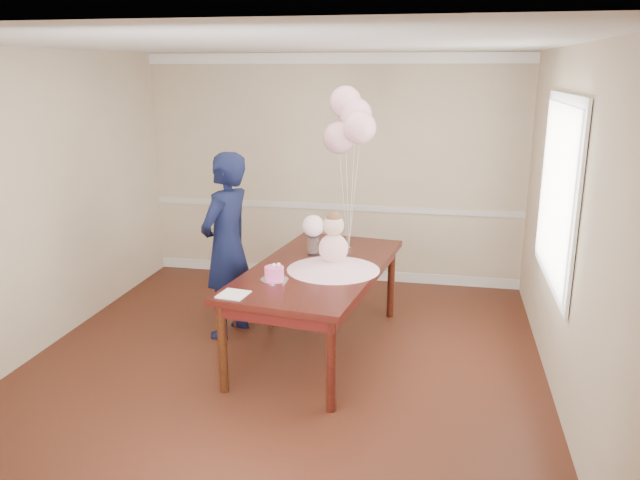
# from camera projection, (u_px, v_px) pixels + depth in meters

# --- Properties ---
(floor) EXTENTS (4.50, 5.00, 0.00)m
(floor) POSITION_uv_depth(u_px,v_px,m) (281.00, 368.00, 5.43)
(floor) COLOR #33150C
(floor) RESTS_ON ground
(ceiling) EXTENTS (4.50, 5.00, 0.02)m
(ceiling) POSITION_uv_depth(u_px,v_px,m) (275.00, 44.00, 4.71)
(ceiling) COLOR silver
(ceiling) RESTS_ON wall_back
(wall_back) EXTENTS (4.50, 0.02, 2.70)m
(wall_back) POSITION_uv_depth(u_px,v_px,m) (333.00, 170.00, 7.43)
(wall_back) COLOR tan
(wall_back) RESTS_ON floor
(wall_front) EXTENTS (4.50, 0.02, 2.70)m
(wall_front) POSITION_uv_depth(u_px,v_px,m) (127.00, 347.00, 2.71)
(wall_front) COLOR tan
(wall_front) RESTS_ON floor
(wall_left) EXTENTS (0.02, 5.00, 2.70)m
(wall_left) POSITION_uv_depth(u_px,v_px,m) (31.00, 206.00, 5.50)
(wall_left) COLOR tan
(wall_left) RESTS_ON floor
(wall_right) EXTENTS (0.02, 5.00, 2.70)m
(wall_right) POSITION_uv_depth(u_px,v_px,m) (569.00, 231.00, 4.64)
(wall_right) COLOR tan
(wall_right) RESTS_ON floor
(chair_rail_trim) EXTENTS (4.50, 0.02, 0.07)m
(chair_rail_trim) POSITION_uv_depth(u_px,v_px,m) (332.00, 207.00, 7.54)
(chair_rail_trim) COLOR silver
(chair_rail_trim) RESTS_ON wall_back
(crown_molding) EXTENTS (4.50, 0.02, 0.12)m
(crown_molding) POSITION_uv_depth(u_px,v_px,m) (333.00, 58.00, 7.08)
(crown_molding) COLOR white
(crown_molding) RESTS_ON wall_back
(baseboard_trim) EXTENTS (4.50, 0.02, 0.12)m
(baseboard_trim) POSITION_uv_depth(u_px,v_px,m) (332.00, 273.00, 7.77)
(baseboard_trim) COLOR silver
(baseboard_trim) RESTS_ON floor
(window_frame) EXTENTS (0.02, 1.66, 1.56)m
(window_frame) POSITION_uv_depth(u_px,v_px,m) (558.00, 192.00, 5.07)
(window_frame) COLOR white
(window_frame) RESTS_ON wall_right
(window_blinds) EXTENTS (0.01, 1.50, 1.40)m
(window_blinds) POSITION_uv_depth(u_px,v_px,m) (556.00, 192.00, 5.07)
(window_blinds) COLOR white
(window_blinds) RESTS_ON wall_right
(dining_table_top) EXTENTS (1.36, 2.29, 0.05)m
(dining_table_top) POSITION_uv_depth(u_px,v_px,m) (318.00, 269.00, 5.59)
(dining_table_top) COLOR black
(dining_table_top) RESTS_ON table_leg_fl
(table_apron) EXTENTS (1.24, 2.17, 0.11)m
(table_apron) POSITION_uv_depth(u_px,v_px,m) (318.00, 277.00, 5.61)
(table_apron) COLOR black
(table_apron) RESTS_ON table_leg_fl
(table_leg_fl) EXTENTS (0.09, 0.09, 0.76)m
(table_leg_fl) POSITION_uv_depth(u_px,v_px,m) (223.00, 348.00, 4.94)
(table_leg_fl) COLOR black
(table_leg_fl) RESTS_ON floor
(table_leg_fr) EXTENTS (0.09, 0.09, 0.76)m
(table_leg_fr) POSITION_uv_depth(u_px,v_px,m) (331.00, 366.00, 4.65)
(table_leg_fr) COLOR black
(table_leg_fr) RESTS_ON floor
(table_leg_bl) EXTENTS (0.09, 0.09, 0.76)m
(table_leg_bl) POSITION_uv_depth(u_px,v_px,m) (309.00, 273.00, 6.75)
(table_leg_bl) COLOR black
(table_leg_bl) RESTS_ON floor
(table_leg_br) EXTENTS (0.09, 0.09, 0.76)m
(table_leg_br) POSITION_uv_depth(u_px,v_px,m) (391.00, 282.00, 6.46)
(table_leg_br) COLOR black
(table_leg_br) RESTS_ON floor
(baby_skirt) EXTENTS (0.93, 0.93, 0.11)m
(baby_skirt) POSITION_uv_depth(u_px,v_px,m) (333.00, 264.00, 5.47)
(baby_skirt) COLOR #FBB9D1
(baby_skirt) RESTS_ON dining_table_top
(baby_torso) EXTENTS (0.26, 0.26, 0.26)m
(baby_torso) POSITION_uv_depth(u_px,v_px,m) (333.00, 248.00, 5.43)
(baby_torso) COLOR #F79CCA
(baby_torso) RESTS_ON baby_skirt
(baby_head) EXTENTS (0.18, 0.18, 0.18)m
(baby_head) POSITION_uv_depth(u_px,v_px,m) (334.00, 226.00, 5.38)
(baby_head) COLOR beige
(baby_head) RESTS_ON baby_torso
(baby_hair) EXTENTS (0.13, 0.13, 0.13)m
(baby_hair) POSITION_uv_depth(u_px,v_px,m) (334.00, 218.00, 5.36)
(baby_hair) COLOR brown
(baby_hair) RESTS_ON baby_head
(cake_platter) EXTENTS (0.27, 0.27, 0.01)m
(cake_platter) POSITION_uv_depth(u_px,v_px,m) (274.00, 280.00, 5.21)
(cake_platter) COLOR silver
(cake_platter) RESTS_ON dining_table_top
(birthday_cake) EXTENTS (0.18, 0.18, 0.11)m
(birthday_cake) POSITION_uv_depth(u_px,v_px,m) (274.00, 273.00, 5.20)
(birthday_cake) COLOR #F74EA4
(birthday_cake) RESTS_ON cake_platter
(cake_flower_a) EXTENTS (0.03, 0.03, 0.03)m
(cake_flower_a) POSITION_uv_depth(u_px,v_px,m) (274.00, 265.00, 5.18)
(cake_flower_a) COLOR white
(cake_flower_a) RESTS_ON birthday_cake
(cake_flower_b) EXTENTS (0.03, 0.03, 0.03)m
(cake_flower_b) POSITION_uv_depth(u_px,v_px,m) (279.00, 265.00, 5.19)
(cake_flower_b) COLOR white
(cake_flower_b) RESTS_ON birthday_cake
(rose_vase_near) EXTENTS (0.12, 0.12, 0.17)m
(rose_vase_near) POSITION_uv_depth(u_px,v_px,m) (313.00, 246.00, 5.91)
(rose_vase_near) COLOR silver
(rose_vase_near) RESTS_ON dining_table_top
(roses_near) EXTENTS (0.21, 0.21, 0.21)m
(roses_near) POSITION_uv_depth(u_px,v_px,m) (313.00, 226.00, 5.86)
(roses_near) COLOR white
(roses_near) RESTS_ON rose_vase_near
(napkin) EXTENTS (0.24, 0.24, 0.01)m
(napkin) POSITION_uv_depth(u_px,v_px,m) (233.00, 294.00, 4.87)
(napkin) COLOR white
(napkin) RESTS_ON dining_table_top
(balloon_weight) EXTENTS (0.05, 0.05, 0.02)m
(balloon_weight) POSITION_uv_depth(u_px,v_px,m) (349.00, 248.00, 6.09)
(balloon_weight) COLOR white
(balloon_weight) RESTS_ON dining_table_top
(balloon_a) EXTENTS (0.30, 0.30, 0.30)m
(balloon_a) POSITION_uv_depth(u_px,v_px,m) (339.00, 138.00, 5.84)
(balloon_a) COLOR #E09EAE
(balloon_a) RESTS_ON balloon_ribbon_a
(balloon_b) EXTENTS (0.30, 0.30, 0.30)m
(balloon_b) POSITION_uv_depth(u_px,v_px,m) (360.00, 128.00, 5.69)
(balloon_b) COLOR #FFB4C4
(balloon_b) RESTS_ON balloon_ribbon_b
(balloon_c) EXTENTS (0.30, 0.30, 0.30)m
(balloon_c) POSITION_uv_depth(u_px,v_px,m) (356.00, 114.00, 5.84)
(balloon_c) COLOR #FFB4DB
(balloon_c) RESTS_ON balloon_ribbon_c
(balloon_d) EXTENTS (0.30, 0.30, 0.30)m
(balloon_d) POSITION_uv_depth(u_px,v_px,m) (346.00, 102.00, 5.86)
(balloon_d) COLOR #FFB4CE
(balloon_d) RESTS_ON balloon_ribbon_d
(balloon_ribbon_a) EXTENTS (0.10, 0.02, 0.90)m
(balloon_ribbon_a) POSITION_uv_depth(u_px,v_px,m) (344.00, 203.00, 5.99)
(balloon_ribbon_a) COLOR silver
(balloon_ribbon_a) RESTS_ON balloon_weight
(balloon_ribbon_b) EXTENTS (0.10, 0.07, 1.01)m
(balloon_ribbon_b) POSITION_uv_depth(u_px,v_px,m) (354.00, 198.00, 5.91)
(balloon_ribbon_b) COLOR white
(balloon_ribbon_b) RESTS_ON balloon_weight
(balloon_ribbon_c) EXTENTS (0.04, 0.10, 1.12)m
(balloon_ribbon_c) POSITION_uv_depth(u_px,v_px,m) (352.00, 191.00, 5.99)
(balloon_ribbon_c) COLOR white
(balloon_ribbon_c) RESTS_ON balloon_weight
(balloon_ribbon_d) EXTENTS (0.07, 0.12, 1.22)m
(balloon_ribbon_d) POSITION_uv_depth(u_px,v_px,m) (347.00, 185.00, 6.00)
(balloon_ribbon_d) COLOR white
(balloon_ribbon_d) RESTS_ON balloon_weight
(dining_chair_seat) EXTENTS (0.47, 0.47, 0.05)m
(dining_chair_seat) POSITION_uv_depth(u_px,v_px,m) (255.00, 280.00, 6.33)
(dining_chair_seat) COLOR #3B2110
(dining_chair_seat) RESTS_ON chair_leg_fl
(chair_leg_fl) EXTENTS (0.04, 0.04, 0.42)m
(chair_leg_fl) POSITION_uv_depth(u_px,v_px,m) (235.00, 307.00, 6.24)
(chair_leg_fl) COLOR #3B1310
(chair_leg_fl) RESTS_ON floor
(chair_leg_fr) EXTENTS (0.04, 0.04, 0.42)m
(chair_leg_fr) POSITION_uv_depth(u_px,v_px,m) (270.00, 308.00, 6.21)
(chair_leg_fr) COLOR #37180F
(chair_leg_fr) RESTS_ON floor
(chair_leg_bl) EXTENTS (0.04, 0.04, 0.42)m
(chair_leg_bl) POSITION_uv_depth(u_px,v_px,m) (243.00, 295.00, 6.58)
(chair_leg_bl) COLOR #3D2310
(chair_leg_bl) RESTS_ON floor
(chair_leg_br) EXTENTS (0.04, 0.04, 0.42)m
(chair_leg_br) POSITION_uv_depth(u_px,v_px,m) (276.00, 296.00, 6.55)
(chair_leg_br) COLOR black
(chair_leg_br) RESTS_ON floor
(chair_back_post_l) EXTENTS (0.04, 0.04, 0.55)m
(chair_back_post_l) POSITION_uv_depth(u_px,v_px,m) (231.00, 257.00, 6.11)
(chair_back_post_l) COLOR #36130E
(chair_back_post_l) RESTS_ON dining_chair_seat
(chair_back_post_r) EXTENTS (0.04, 0.04, 0.55)m
(chair_back_post_r) POSITION_uv_depth(u_px,v_px,m) (239.00, 247.00, 6.45)
(chair_back_post_r) COLOR #361C0E
(chair_back_post_r) RESTS_ON dining_chair_seat
(chair_slat_low) EXTENTS (0.07, 0.40, 0.05)m
(chair_slat_low) POSITION_uv_depth(u_px,v_px,m) (236.00, 263.00, 6.31)
(chair_slat_low) COLOR #3D1610
(chair_slat_low) RESTS_ON dining_chair_seat
(chair_slat_mid) EXTENTS (0.07, 0.40, 0.05)m
(chair_slat_mid) POSITION_uv_depth(u_px,v_px,m) (235.00, 249.00, 6.27)
(chair_slat_mid) COLOR #321C0D
(chair_slat_mid) RESTS_ON dining_chair_seat
(chair_slat_top) EXTENTS (0.07, 0.40, 0.05)m
(chair_slat_top) POSITION_uv_depth(u_px,v_px,m) (235.00, 233.00, 6.22)
(chair_slat_top) COLOR #341B0E
(chair_slat_top) RESTS_ON dining_chair_seat
(woman) EXTENTS (0.60, 0.74, 1.79)m
(woman) POSITION_uv_depth(u_px,v_px,m) (227.00, 246.00, 5.91)
(woman) COLOR black
(woman) RESTS_ON floor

